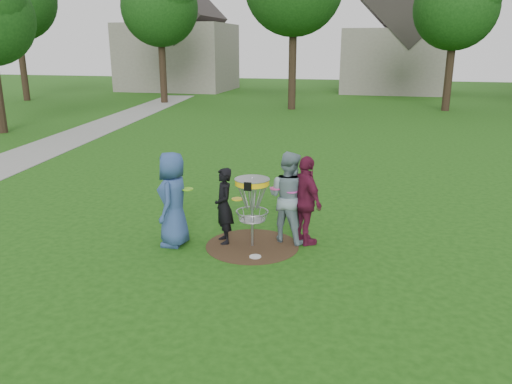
% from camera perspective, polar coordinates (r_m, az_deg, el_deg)
% --- Properties ---
extents(ground, '(100.00, 100.00, 0.00)m').
position_cam_1_polar(ground, '(9.69, -0.43, -6.17)').
color(ground, '#19470F').
rests_on(ground, ground).
extents(dirt_patch, '(1.80, 1.80, 0.01)m').
position_cam_1_polar(dirt_patch, '(9.68, -0.43, -6.15)').
color(dirt_patch, '#47331E').
rests_on(dirt_patch, ground).
extents(concrete_path, '(7.75, 39.92, 0.02)m').
position_cam_1_polar(concrete_path, '(20.99, -22.09, 5.01)').
color(concrete_path, '#9E9E99').
rests_on(concrete_path, ground).
extents(player_blue, '(0.66, 0.95, 1.83)m').
position_cam_1_polar(player_blue, '(9.59, -9.44, -0.83)').
color(player_blue, '#2E497E').
rests_on(player_blue, ground).
extents(player_black, '(0.58, 0.65, 1.50)m').
position_cam_1_polar(player_black, '(9.63, -3.69, -1.60)').
color(player_black, black).
rests_on(player_black, ground).
extents(player_grey, '(1.04, 0.92, 1.79)m').
position_cam_1_polar(player_grey, '(9.69, 3.72, -0.56)').
color(player_grey, gray).
rests_on(player_grey, ground).
extents(player_maroon, '(0.97, 1.06, 1.74)m').
position_cam_1_polar(player_maroon, '(9.56, 5.71, -1.02)').
color(player_maroon, maroon).
rests_on(player_maroon, ground).
extents(disc_on_grass, '(0.22, 0.22, 0.02)m').
position_cam_1_polar(disc_on_grass, '(9.19, -0.09, -7.41)').
color(disc_on_grass, silver).
rests_on(disc_on_grass, ground).
extents(disc_golf_basket, '(0.66, 0.67, 1.38)m').
position_cam_1_polar(disc_golf_basket, '(9.34, -0.44, -0.39)').
color(disc_golf_basket, '#9EA0A5').
rests_on(disc_golf_basket, ground).
extents(held_discs, '(2.12, 0.73, 0.22)m').
position_cam_1_polar(held_discs, '(9.45, -0.92, 0.00)').
color(held_discs, '#72CC16').
rests_on(held_discs, ground).
extents(house_row, '(44.50, 10.65, 11.62)m').
position_cam_1_polar(house_row, '(41.81, 18.12, 16.20)').
color(house_row, gray).
rests_on(house_row, ground).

